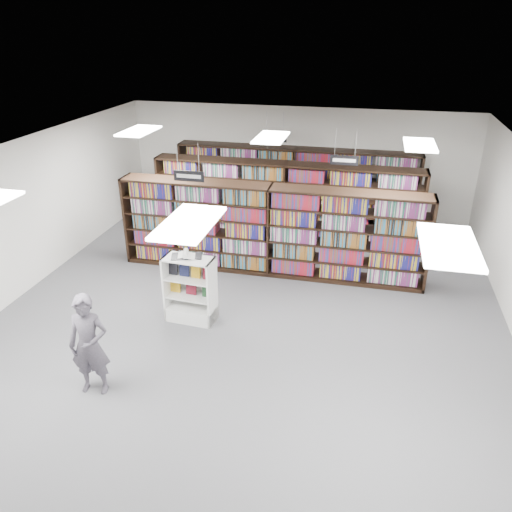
% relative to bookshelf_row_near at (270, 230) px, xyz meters
% --- Properties ---
extents(floor, '(12.00, 12.00, 0.00)m').
position_rel_bookshelf_row_near_xyz_m(floor, '(0.00, -2.00, -1.05)').
color(floor, '#515156').
rests_on(floor, ground).
extents(ceiling, '(10.00, 12.00, 0.10)m').
position_rel_bookshelf_row_near_xyz_m(ceiling, '(0.00, -2.00, 2.15)').
color(ceiling, white).
rests_on(ceiling, wall_back).
extents(wall_back, '(10.00, 0.10, 3.20)m').
position_rel_bookshelf_row_near_xyz_m(wall_back, '(0.00, 4.00, 0.55)').
color(wall_back, white).
rests_on(wall_back, ground).
extents(wall_left, '(0.10, 12.00, 3.20)m').
position_rel_bookshelf_row_near_xyz_m(wall_left, '(-5.00, -2.00, 0.55)').
color(wall_left, white).
rests_on(wall_left, ground).
extents(bookshelf_row_near, '(7.00, 0.60, 2.10)m').
position_rel_bookshelf_row_near_xyz_m(bookshelf_row_near, '(0.00, 0.00, 0.00)').
color(bookshelf_row_near, black).
rests_on(bookshelf_row_near, floor).
extents(bookshelf_row_mid, '(7.00, 0.60, 2.10)m').
position_rel_bookshelf_row_near_xyz_m(bookshelf_row_mid, '(0.00, 2.00, 0.00)').
color(bookshelf_row_mid, black).
rests_on(bookshelf_row_mid, floor).
extents(bookshelf_row_far, '(7.00, 0.60, 2.10)m').
position_rel_bookshelf_row_near_xyz_m(bookshelf_row_far, '(0.00, 3.70, 0.00)').
color(bookshelf_row_far, black).
rests_on(bookshelf_row_far, floor).
extents(aisle_sign_left, '(0.65, 0.02, 0.80)m').
position_rel_bookshelf_row_near_xyz_m(aisle_sign_left, '(-1.50, -1.00, 1.48)').
color(aisle_sign_left, '#B2B2B7').
rests_on(aisle_sign_left, ceiling).
extents(aisle_sign_right, '(0.65, 0.02, 0.80)m').
position_rel_bookshelf_row_near_xyz_m(aisle_sign_right, '(1.50, 1.00, 1.48)').
color(aisle_sign_right, '#B2B2B7').
rests_on(aisle_sign_right, ceiling).
extents(aisle_sign_center, '(0.65, 0.02, 0.80)m').
position_rel_bookshelf_row_near_xyz_m(aisle_sign_center, '(-0.50, 3.00, 1.48)').
color(aisle_sign_center, '#B2B2B7').
rests_on(aisle_sign_center, ceiling).
extents(troffer_front_center, '(0.60, 1.20, 0.04)m').
position_rel_bookshelf_row_near_xyz_m(troffer_front_center, '(0.00, -5.00, 2.11)').
color(troffer_front_center, white).
rests_on(troffer_front_center, ceiling).
extents(troffer_front_right, '(0.60, 1.20, 0.04)m').
position_rel_bookshelf_row_near_xyz_m(troffer_front_right, '(3.00, -5.00, 2.11)').
color(troffer_front_right, white).
rests_on(troffer_front_right, ceiling).
extents(troffer_back_left, '(0.60, 1.20, 0.04)m').
position_rel_bookshelf_row_near_xyz_m(troffer_back_left, '(-3.00, 0.00, 2.11)').
color(troffer_back_left, white).
rests_on(troffer_back_left, ceiling).
extents(troffer_back_center, '(0.60, 1.20, 0.04)m').
position_rel_bookshelf_row_near_xyz_m(troffer_back_center, '(0.00, 0.00, 2.11)').
color(troffer_back_center, white).
rests_on(troffer_back_center, ceiling).
extents(troffer_back_right, '(0.60, 1.20, 0.04)m').
position_rel_bookshelf_row_near_xyz_m(troffer_back_right, '(3.00, 0.00, 2.11)').
color(troffer_back_right, white).
rests_on(troffer_back_right, ceiling).
extents(endcap_display, '(0.99, 0.55, 1.35)m').
position_rel_bookshelf_row_near_xyz_m(endcap_display, '(-1.08, -2.35, -0.59)').
color(endcap_display, white).
rests_on(endcap_display, floor).
extents(open_book, '(0.65, 0.48, 0.13)m').
position_rel_bookshelf_row_near_xyz_m(open_book, '(-1.14, -2.32, 0.33)').
color(open_book, black).
rests_on(open_book, endcap_display).
extents(shopper, '(0.68, 0.51, 1.72)m').
position_rel_bookshelf_row_near_xyz_m(shopper, '(-1.87, -4.71, -0.19)').
color(shopper, '#514D58').
rests_on(shopper, floor).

